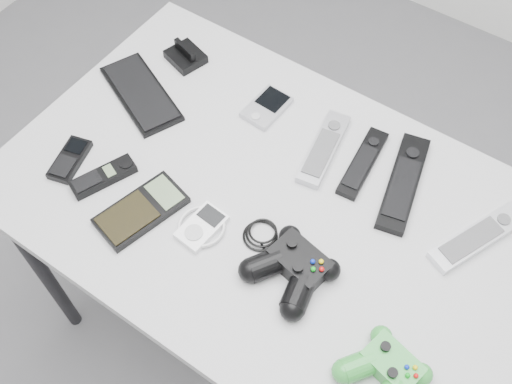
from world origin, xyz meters
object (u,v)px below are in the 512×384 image
Objects in this scene: remote_silver_a at (324,148)px; controller_black at (294,267)px; desk at (271,217)px; remote_black_b at (404,182)px; mobile_phone at (70,159)px; remote_black_a at (363,162)px; cordless_handset at (103,176)px; pda_keyboard at (141,93)px; controller_green at (387,370)px; pda at (267,107)px; mp3_player at (202,226)px; remote_silver_b at (478,237)px; calculator at (141,210)px.

controller_black is (0.10, -0.29, 0.02)m from remote_silver_a.
desk is at bearing 148.36° from controller_black.
remote_black_b reaches higher than desk.
remote_silver_a is 0.31m from controller_black.
mobile_phone is (-0.63, -0.36, -0.00)m from remote_black_b.
remote_silver_a is at bearing -176.37° from remote_black_a.
remote_black_b is 1.78× the size of cordless_handset.
remote_silver_a is 0.77× the size of controller_black.
pda_keyboard is 0.54m from remote_black_a.
pda_keyboard is 0.91× the size of controller_black.
controller_green reaches higher than desk.
controller_black reaches higher than desk.
remote_black_a is at bearing 103.09° from controller_black.
controller_green reaches higher than remote_black_b.
pda is 0.46m from mobile_phone.
remote_silver_a is 1.07× the size of remote_black_a.
pda is 0.42m from controller_black.
pda is at bearing 170.84° from remote_black_a.
controller_green is at bearing -56.55° from remote_silver_a.
desk is 0.29m from remote_black_b.
remote_silver_a is 2.01× the size of mp3_player.
remote_silver_b is 1.94× the size of mobile_phone.
controller_black is at bearing -93.55° from remote_black_a.
controller_black is (0.45, 0.04, 0.02)m from cordless_handset.
remote_silver_b is at bearing -23.81° from remote_black_b.
controller_green is (0.78, -0.26, 0.02)m from pda_keyboard.
remote_silver_a is 0.42m from calculator.
remote_silver_a is 0.09m from remote_black_a.
calculator is at bearing -168.18° from controller_green.
remote_black_a is at bearing 63.34° from calculator.
pda_keyboard is at bearing 134.22° from cordless_handset.
controller_green is (0.16, -0.38, 0.01)m from remote_black_b.
controller_green is (0.69, -0.03, 0.01)m from cordless_handset.
controller_green reaches higher than calculator.
controller_black is at bearing 175.78° from controller_green.
mobile_phone is 0.78m from controller_green.
cordless_handset reaches higher than mp3_player.
remote_black_b is (0.63, 0.12, 0.00)m from pda_keyboard.
remote_silver_b is (0.54, -0.05, 0.00)m from pda.
calculator is at bearing 13.99° from cordless_handset.
remote_silver_b is (0.39, 0.16, 0.08)m from desk.
remote_silver_a is at bearing 146.42° from controller_green.
remote_silver_b is at bearing 56.06° from controller_black.
desk is 4.67× the size of pda_keyboard.
mp3_player is (0.25, 0.02, -0.00)m from cordless_handset.
mp3_player is 0.21m from controller_black.
remote_silver_b reaches higher than mp3_player.
remote_black_a is 1.37× the size of cordless_handset.
remote_silver_b is at bearing 29.94° from pda_keyboard.
desk is 0.23m from remote_black_a.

